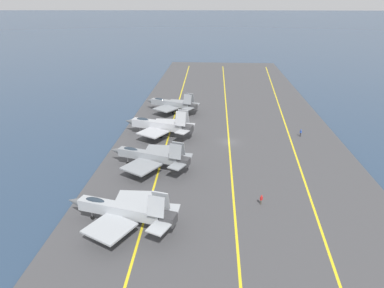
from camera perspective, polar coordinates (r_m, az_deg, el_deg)
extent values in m
plane|color=navy|center=(79.42, 6.16, 0.10)|extent=(2000.00, 2000.00, 0.00)
cube|color=#424244|center=(79.35, 6.17, 0.23)|extent=(212.91, 51.93, 0.40)
cube|color=yellow|center=(81.17, 16.30, 0.09)|extent=(191.20, 13.31, 0.01)
cube|color=yellow|center=(79.27, 6.18, 0.37)|extent=(191.62, 0.36, 0.01)
cube|color=yellow|center=(79.91, -4.10, 0.64)|extent=(191.57, 4.89, 0.01)
cube|color=#9EA3A8|center=(50.74, -12.03, -10.65)|extent=(4.59, 12.67, 1.67)
cone|color=#5B5E60|center=(54.36, -18.90, -9.01)|extent=(2.11, 2.70, 1.59)
cube|color=#38383A|center=(47.92, -3.96, -12.36)|extent=(2.35, 2.44, 1.42)
ellipsoid|color=#232D38|center=(52.12, -15.85, -9.04)|extent=(1.62, 3.20, 0.92)
cube|color=#9EA3A8|center=(48.40, -13.58, -13.44)|extent=(7.32, 7.34, 0.28)
cube|color=#9EA3A8|center=(53.43, -9.74, -9.26)|extent=(5.45, 5.50, 0.28)
cube|color=#9EA3A8|center=(46.42, -6.03, -10.35)|extent=(1.42, 2.53, 2.82)
cube|color=#9EA3A8|center=(47.77, -5.20, -9.25)|extent=(1.42, 2.53, 2.82)
cube|color=#9EA3A8|center=(46.42, -5.59, -13.75)|extent=(3.52, 3.31, 0.20)
cube|color=#9EA3A8|center=(49.78, -3.57, -10.84)|extent=(2.94, 2.56, 0.20)
cylinder|color=#B2B2B7|center=(53.91, -16.33, -11.16)|extent=(0.16, 0.16, 1.83)
cylinder|color=black|center=(54.24, -16.26, -11.70)|extent=(0.35, 0.63, 0.60)
cylinder|color=#B2B2B7|center=(50.36, -11.21, -13.29)|extent=(0.16, 0.16, 1.83)
cylinder|color=black|center=(50.72, -11.15, -13.85)|extent=(0.35, 0.63, 0.60)
cylinder|color=#B2B2B7|center=(52.01, -9.98, -11.87)|extent=(0.16, 0.16, 1.83)
cylinder|color=black|center=(52.36, -9.93, -12.42)|extent=(0.35, 0.63, 0.60)
cube|color=gray|center=(66.15, -7.31, -1.94)|extent=(5.06, 12.36, 1.57)
cone|color=#5B5E60|center=(69.59, -12.60, -1.03)|extent=(2.11, 2.68, 1.50)
cube|color=#38383A|center=(63.29, -1.35, -2.94)|extent=(2.31, 2.45, 1.34)
ellipsoid|color=#232D38|center=(67.57, -10.19, -0.87)|extent=(1.69, 3.15, 0.87)
cube|color=gray|center=(63.30, -8.48, -3.72)|extent=(7.70, 7.56, 0.28)
cube|color=gray|center=(69.14, -5.59, -1.18)|extent=(6.00, 5.63, 0.28)
cube|color=gray|center=(62.15, -2.81, -1.28)|extent=(1.49, 2.50, 2.71)
cube|color=gray|center=(63.54, -2.22, -0.70)|extent=(1.49, 2.50, 2.71)
cube|color=gray|center=(61.65, -2.55, -3.71)|extent=(3.56, 3.36, 0.20)
cube|color=gray|center=(65.29, -1.05, -2.09)|extent=(3.05, 2.66, 0.20)
cylinder|color=#B2B2B7|center=(69.00, -10.65, -2.65)|extent=(0.16, 0.16, 1.87)
cylinder|color=black|center=(69.27, -10.62, -3.12)|extent=(0.38, 0.64, 0.60)
cylinder|color=#B2B2B7|center=(65.48, -6.70, -3.85)|extent=(0.16, 0.16, 1.87)
cylinder|color=black|center=(65.77, -6.67, -4.34)|extent=(0.38, 0.64, 0.60)
cylinder|color=#B2B2B7|center=(67.23, -5.86, -3.06)|extent=(0.16, 0.16, 1.87)
cylinder|color=black|center=(67.51, -5.83, -3.54)|extent=(0.38, 0.64, 0.60)
cube|color=#A8AAAF|center=(81.79, -5.75, 3.19)|extent=(5.29, 12.94, 1.83)
cone|color=#5B5E60|center=(85.15, -10.34, 3.74)|extent=(2.34, 2.83, 1.74)
cube|color=#38383A|center=(78.94, -0.68, 2.57)|extent=(2.60, 2.59, 1.56)
ellipsoid|color=#232D38|center=(83.19, -8.23, 4.05)|extent=(1.83, 3.30, 1.01)
cube|color=#A8AAAF|center=(78.80, -6.54, 1.91)|extent=(7.41, 7.50, 0.28)
cube|color=#A8AAAF|center=(84.87, -4.44, 3.56)|extent=(5.51, 5.76, 0.28)
cube|color=#A8AAAF|center=(77.70, -1.91, 4.24)|extent=(1.63, 2.63, 3.28)
cube|color=#A8AAAF|center=(79.40, -1.40, 4.66)|extent=(1.63, 2.63, 3.28)
cube|color=#A8AAAF|center=(77.09, -1.65, 2.05)|extent=(3.59, 3.42, 0.20)
cube|color=#A8AAAF|center=(81.15, -0.46, 3.15)|extent=(3.03, 2.72, 0.20)
cylinder|color=#B2B2B7|center=(84.50, -8.65, 2.37)|extent=(0.16, 0.16, 1.85)
cylinder|color=black|center=(84.72, -8.63, 1.97)|extent=(0.38, 0.64, 0.60)
cylinder|color=#B2B2B7|center=(80.82, -5.24, 1.57)|extent=(0.16, 0.16, 1.85)
cylinder|color=black|center=(81.05, -5.22, 1.16)|extent=(0.38, 0.64, 0.60)
cylinder|color=#B2B2B7|center=(82.99, -4.50, 2.18)|extent=(0.16, 0.16, 1.85)
cylinder|color=black|center=(83.21, -4.49, 1.78)|extent=(0.38, 0.64, 0.60)
cube|color=gray|center=(99.35, -3.63, 6.76)|extent=(5.96, 11.93, 1.60)
cone|color=#5B5E60|center=(102.86, -7.11, 7.20)|extent=(2.26, 2.70, 1.52)
cube|color=#38383A|center=(96.16, 0.18, 6.25)|extent=(2.43, 2.51, 1.36)
ellipsoid|color=#232D38|center=(100.93, -5.50, 7.41)|extent=(1.91, 3.08, 0.88)
cube|color=gray|center=(96.45, -4.39, 5.91)|extent=(7.33, 7.33, 0.28)
cube|color=gray|center=(102.18, -2.49, 6.94)|extent=(5.88, 5.91, 0.28)
cube|color=gray|center=(95.38, -0.75, 7.47)|extent=(1.64, 2.46, 2.71)
cube|color=gray|center=(96.84, -0.31, 7.71)|extent=(1.64, 2.46, 2.71)
cube|color=gray|center=(94.47, -0.66, 5.94)|extent=(3.59, 3.43, 0.20)
cube|color=gray|center=(98.27, 0.47, 6.62)|extent=(3.20, 2.82, 0.20)
cylinder|color=#B2B2B7|center=(102.03, -5.85, 6.13)|extent=(0.16, 0.16, 1.80)
cylinder|color=black|center=(102.20, -5.83, 5.81)|extent=(0.42, 0.64, 0.60)
cylinder|color=#B2B2B7|center=(98.33, -3.28, 5.56)|extent=(0.16, 0.16, 1.80)
cylinder|color=black|center=(98.51, -3.28, 5.23)|extent=(0.42, 0.64, 0.60)
cylinder|color=#B2B2B7|center=(100.20, -2.67, 5.91)|extent=(0.16, 0.16, 1.80)
cylinder|color=black|center=(100.38, -2.66, 5.58)|extent=(0.42, 0.64, 0.60)
cylinder|color=#4C473D|center=(56.55, 11.43, -9.48)|extent=(0.24, 0.24, 0.83)
cube|color=red|center=(56.17, 11.48, -8.87)|extent=(0.44, 0.46, 0.59)
sphere|color=#9E7051|center=(55.96, 11.52, -8.50)|extent=(0.22, 0.22, 0.22)
sphere|color=red|center=(55.92, 11.52, -8.45)|extent=(0.24, 0.24, 0.24)
cylinder|color=#232328|center=(85.76, 17.61, 1.49)|extent=(0.24, 0.24, 0.90)
cube|color=#284CB2|center=(85.50, 17.67, 1.96)|extent=(0.46, 0.43, 0.60)
sphere|color=beige|center=(85.35, 17.71, 2.23)|extent=(0.22, 0.22, 0.22)
sphere|color=#284CB2|center=(85.33, 17.71, 2.27)|extent=(0.24, 0.24, 0.24)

